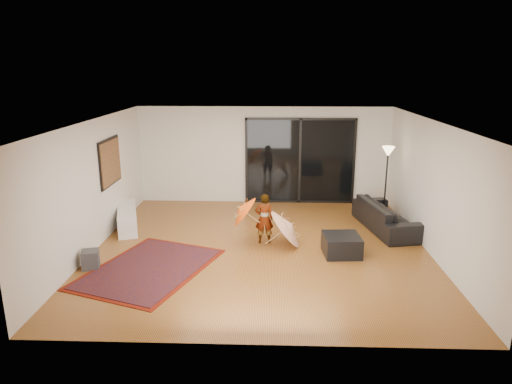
{
  "coord_description": "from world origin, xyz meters",
  "views": [
    {
      "loc": [
        0.21,
        -9.06,
        3.75
      ],
      "look_at": [
        -0.12,
        0.54,
        1.1
      ],
      "focal_mm": 32.0,
      "sensor_mm": 36.0,
      "label": 1
    }
  ],
  "objects_px": {
    "media_console": "(127,218)",
    "sofa": "(386,216)",
    "ottoman": "(342,245)",
    "child": "(264,218)"
  },
  "relations": [
    {
      "from": "media_console",
      "to": "ottoman",
      "type": "distance_m",
      "value": 5.13
    },
    {
      "from": "media_console",
      "to": "sofa",
      "type": "xyz_separation_m",
      "value": [
        6.2,
        0.09,
        0.09
      ]
    },
    {
      "from": "sofa",
      "to": "child",
      "type": "relative_size",
      "value": 2.02
    },
    {
      "from": "ottoman",
      "to": "child",
      "type": "distance_m",
      "value": 1.75
    },
    {
      "from": "ottoman",
      "to": "child",
      "type": "xyz_separation_m",
      "value": [
        -1.6,
        0.61,
        0.35
      ]
    },
    {
      "from": "media_console",
      "to": "ottoman",
      "type": "height_order",
      "value": "media_console"
    },
    {
      "from": "sofa",
      "to": "ottoman",
      "type": "height_order",
      "value": "sofa"
    },
    {
      "from": "sofa",
      "to": "ottoman",
      "type": "relative_size",
      "value": 3.09
    },
    {
      "from": "sofa",
      "to": "child",
      "type": "xyz_separation_m",
      "value": [
        -2.89,
        -0.97,
        0.23
      ]
    },
    {
      "from": "media_console",
      "to": "child",
      "type": "relative_size",
      "value": 1.52
    }
  ]
}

